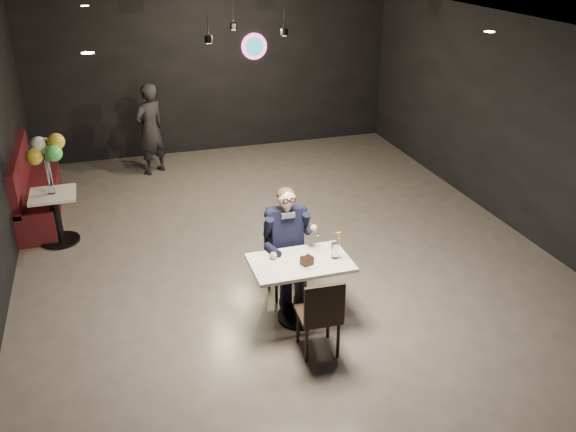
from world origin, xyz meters
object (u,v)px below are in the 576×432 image
object	(u,v)px
sundae_glass	(335,250)
chair_near	(318,313)
seated_man	(286,241)
balloon_vase	(52,189)
booth_bench	(36,183)
passerby	(150,129)
side_table	(57,217)
main_table	(300,290)
chair_far	(286,261)

from	to	relation	value
sundae_glass	chair_near	bearing A→B (deg)	-124.60
seated_man	balloon_vase	world-z (taller)	seated_man
seated_man	balloon_vase	size ratio (longest dim) A/B	10.38
chair_near	seated_man	size ratio (longest dim) A/B	0.64
booth_bench	passerby	xyz separation A→B (m)	(1.87, 1.37, 0.27)
side_table	seated_man	bearing A→B (deg)	-40.07
side_table	passerby	world-z (taller)	passerby
main_table	chair_near	world-z (taller)	chair_near
main_table	chair_far	bearing A→B (deg)	90.00
chair_near	seated_man	world-z (taller)	seated_man
chair_far	balloon_vase	xyz separation A→B (m)	(-2.68, 2.26, 0.36)
chair_far	passerby	distance (m)	4.78
main_table	balloon_vase	bearing A→B (deg)	133.71
seated_man	booth_bench	world-z (taller)	seated_man
passerby	sundae_glass	bearing A→B (deg)	71.54
booth_bench	balloon_vase	distance (m)	1.08
main_table	balloon_vase	world-z (taller)	balloon_vase
seated_man	chair_far	bearing A→B (deg)	0.00
chair_near	sundae_glass	size ratio (longest dim) A/B	4.99
main_table	sundae_glass	world-z (taller)	sundae_glass
passerby	main_table	bearing A→B (deg)	67.64
chair_near	passerby	distance (m)	5.90
main_table	sundae_glass	xyz separation A→B (m)	(0.39, -0.04, 0.47)
sundae_glass	side_table	size ratio (longest dim) A/B	0.24
chair_far	sundae_glass	size ratio (longest dim) A/B	4.99
sundae_glass	balloon_vase	world-z (taller)	sundae_glass
chair_far	balloon_vase	size ratio (longest dim) A/B	6.63
seated_man	booth_bench	distance (m)	4.42
booth_bench	passerby	bearing A→B (deg)	36.26
chair_far	side_table	xyz separation A→B (m)	(-2.68, 2.26, -0.07)
chair_far	seated_man	distance (m)	0.26
chair_near	side_table	world-z (taller)	chair_near
booth_bench	chair_near	bearing A→B (deg)	-55.89
sundae_glass	side_table	xyz separation A→B (m)	(-3.07, 2.85, -0.46)
side_table	balloon_vase	xyz separation A→B (m)	(0.00, 0.00, 0.43)
passerby	chair_near	bearing A→B (deg)	66.42
chair_far	side_table	world-z (taller)	chair_far
seated_man	balloon_vase	distance (m)	3.51
side_table	balloon_vase	distance (m)	0.43
balloon_vase	chair_far	bearing A→B (deg)	-40.07
balloon_vase	booth_bench	bearing A→B (deg)	106.70
main_table	sundae_glass	distance (m)	0.61
booth_bench	side_table	bearing A→B (deg)	-73.30
side_table	chair_far	bearing A→B (deg)	-40.07
chair_near	booth_bench	distance (m)	5.32
seated_man	side_table	distance (m)	3.52
seated_man	sundae_glass	world-z (taller)	seated_man
chair_near	side_table	bearing A→B (deg)	131.12
seated_man	sundae_glass	size ratio (longest dim) A/B	7.81
chair_near	balloon_vase	distance (m)	4.35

